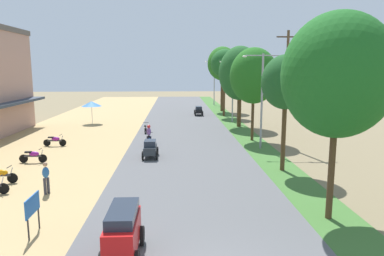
{
  "coord_description": "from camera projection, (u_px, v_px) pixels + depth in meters",
  "views": [
    {
      "loc": [
        -0.81,
        -8.86,
        6.19
      ],
      "look_at": [
        0.42,
        17.3,
        1.83
      ],
      "focal_mm": 33.4,
      "sensor_mm": 36.0,
      "label": 1
    }
  ],
  "objects": [
    {
      "name": "parked_motorbike_second",
      "position": [
        1.0,
        174.0,
        19.25
      ],
      "size": [
        1.8,
        0.54,
        0.94
      ],
      "color": "black",
      "rests_on": "dirt_shoulder"
    },
    {
      "name": "parked_motorbike_third",
      "position": [
        33.0,
        155.0,
        23.48
      ],
      "size": [
        1.8,
        0.54,
        0.94
      ],
      "color": "black",
      "rests_on": "dirt_shoulder"
    },
    {
      "name": "parked_motorbike_fourth",
      "position": [
        55.0,
        140.0,
        28.51
      ],
      "size": [
        1.8,
        0.54,
        0.94
      ],
      "color": "black",
      "rests_on": "dirt_shoulder"
    },
    {
      "name": "street_signboard",
      "position": [
        33.0,
        208.0,
        13.21
      ],
      "size": [
        0.06,
        1.3,
        1.5
      ],
      "color": "#262628",
      "rests_on": "dirt_shoulder"
    },
    {
      "name": "vendor_umbrella",
      "position": [
        92.0,
        104.0,
        39.9
      ],
      "size": [
        2.2,
        2.2,
        2.52
      ],
      "color": "#99999E",
      "rests_on": "dirt_shoulder"
    },
    {
      "name": "pedestrian_on_shoulder",
      "position": [
        46.0,
        176.0,
        17.55
      ],
      "size": [
        0.41,
        0.43,
        1.62
      ],
      "color": "#33333D",
      "rests_on": "dirt_shoulder"
    },
    {
      "name": "median_tree_nearest",
      "position": [
        338.0,
        76.0,
        13.88
      ],
      "size": [
        4.35,
        4.35,
        8.34
      ],
      "color": "#4C351E",
      "rests_on": "median_strip"
    },
    {
      "name": "median_tree_second",
      "position": [
        286.0,
        83.0,
        20.97
      ],
      "size": [
        2.88,
        2.88,
        6.97
      ],
      "color": "#4C351E",
      "rests_on": "median_strip"
    },
    {
      "name": "median_tree_third",
      "position": [
        254.0,
        76.0,
        30.07
      ],
      "size": [
        4.03,
        4.03,
        7.9
      ],
      "color": "#4C351E",
      "rests_on": "median_strip"
    },
    {
      "name": "median_tree_fourth",
      "position": [
        240.0,
        73.0,
        37.35
      ],
      "size": [
        4.45,
        4.45,
        8.48
      ],
      "color": "#4C351E",
      "rests_on": "median_strip"
    },
    {
      "name": "median_tree_fifth",
      "position": [
        225.0,
        64.0,
        45.66
      ],
      "size": [
        3.56,
        3.56,
        8.61
      ],
      "color": "#4C351E",
      "rests_on": "median_strip"
    },
    {
      "name": "median_tree_sixth",
      "position": [
        222.0,
        64.0,
        51.16
      ],
      "size": [
        4.28,
        4.28,
        9.26
      ],
      "color": "#4C351E",
      "rests_on": "median_strip"
    },
    {
      "name": "streetlamp_near",
      "position": [
        262.0,
        94.0,
        27.17
      ],
      "size": [
        3.16,
        0.2,
        7.26
      ],
      "color": "gray",
      "rests_on": "median_strip"
    },
    {
      "name": "streetlamp_mid",
      "position": [
        233.0,
        86.0,
        40.94
      ],
      "size": [
        3.16,
        0.2,
        7.11
      ],
      "color": "gray",
      "rests_on": "median_strip"
    },
    {
      "name": "streetlamp_far",
      "position": [
        214.0,
        79.0,
        60.21
      ],
      "size": [
        3.16,
        0.2,
        7.5
      ],
      "color": "gray",
      "rests_on": "median_strip"
    },
    {
      "name": "utility_pole_near",
      "position": [
        286.0,
        87.0,
        27.95
      ],
      "size": [
        1.8,
        0.2,
        9.1
      ],
      "color": "brown",
      "rests_on": "ground"
    },
    {
      "name": "car_van_red",
      "position": [
        123.0,
        231.0,
        11.53
      ],
      "size": [
        1.19,
        2.41,
        1.67
      ],
      "color": "red",
      "rests_on": "road_strip"
    },
    {
      "name": "car_hatchback_charcoal",
      "position": [
        150.0,
        148.0,
        24.76
      ],
      "size": [
        1.04,
        2.0,
        1.23
      ],
      "color": "#282D33",
      "rests_on": "road_strip"
    },
    {
      "name": "car_sedan_black",
      "position": [
        199.0,
        110.0,
        47.32
      ],
      "size": [
        1.1,
        2.26,
        1.19
      ],
      "color": "black",
      "rests_on": "road_strip"
    },
    {
      "name": "motorbike_foreground_rider",
      "position": [
        149.0,
        135.0,
        28.86
      ],
      "size": [
        0.54,
        1.8,
        1.66
      ],
      "color": "black",
      "rests_on": "road_strip"
    },
    {
      "name": "motorbike_ahead_second",
      "position": [
        146.0,
        128.0,
        34.38
      ],
      "size": [
        0.54,
        1.8,
        0.94
      ],
      "color": "black",
      "rests_on": "road_strip"
    }
  ]
}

